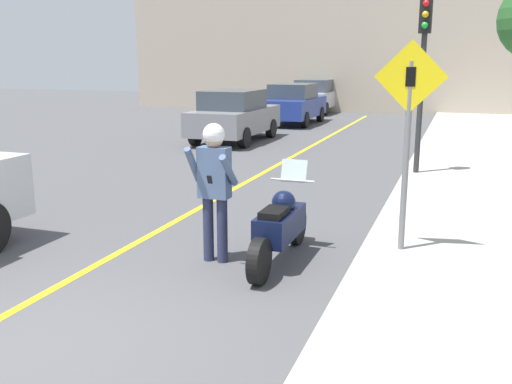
{
  "coord_description": "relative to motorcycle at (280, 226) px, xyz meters",
  "views": [
    {
      "loc": [
        3.75,
        -3.82,
        2.61
      ],
      "look_at": [
        1.21,
        3.23,
        0.88
      ],
      "focal_mm": 40.0,
      "sensor_mm": 36.0,
      "label": 1
    }
  ],
  "objects": [
    {
      "name": "road_center_line",
      "position": [
        -2.22,
        2.96,
        -0.48
      ],
      "size": [
        0.12,
        36.0,
        0.01
      ],
      "color": "yellow",
      "rests_on": "ground"
    },
    {
      "name": "parked_car_blue",
      "position": [
        -4.53,
        16.32,
        0.37
      ],
      "size": [
        1.88,
        4.2,
        1.68
      ],
      "color": "black",
      "rests_on": "ground"
    },
    {
      "name": "person_biker",
      "position": [
        -0.81,
        -0.28,
        0.65
      ],
      "size": [
        0.59,
        0.49,
        1.84
      ],
      "color": "#282D4C",
      "rests_on": "ground"
    },
    {
      "name": "crossing_sign",
      "position": [
        1.5,
        0.61,
        1.3
      ],
      "size": [
        0.91,
        0.08,
        2.71
      ],
      "color": "slate",
      "rests_on": "sidewalk_curb"
    },
    {
      "name": "traffic_light",
      "position": [
        1.25,
        6.21,
        2.29
      ],
      "size": [
        0.26,
        0.3,
        3.78
      ],
      "color": "#2D2D30",
      "rests_on": "sidewalk_curb"
    },
    {
      "name": "motorcycle",
      "position": [
        0.0,
        0.0,
        0.0
      ],
      "size": [
        0.62,
        2.2,
        1.27
      ],
      "color": "black",
      "rests_on": "ground"
    },
    {
      "name": "parked_car_grey",
      "position": [
        -4.88,
        10.53,
        0.37
      ],
      "size": [
        1.88,
        4.2,
        1.68
      ],
      "color": "black",
      "rests_on": "ground"
    },
    {
      "name": "ground_plane",
      "position": [
        -1.62,
        -3.04,
        -0.49
      ],
      "size": [
        80.0,
        80.0,
        0.0
      ],
      "primitive_type": "plane",
      "color": "#4C4C4F"
    },
    {
      "name": "building_backdrop",
      "position": [
        -1.62,
        22.96,
        2.71
      ],
      "size": [
        28.0,
        1.2,
        6.39
      ],
      "color": "#B2A38E",
      "rests_on": "ground"
    },
    {
      "name": "parked_car_silver",
      "position": [
        -4.97,
        21.78,
        0.37
      ],
      "size": [
        1.88,
        4.2,
        1.68
      ],
      "color": "black",
      "rests_on": "ground"
    }
  ]
}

